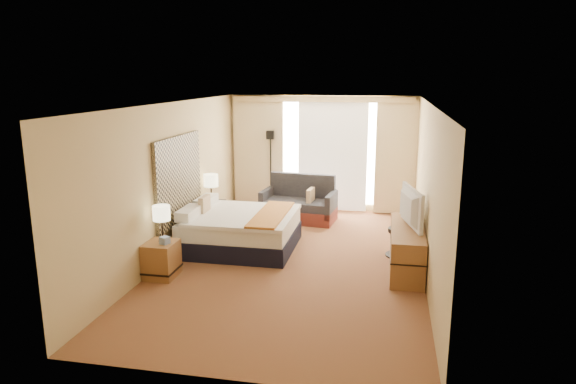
% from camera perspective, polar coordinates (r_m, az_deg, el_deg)
% --- Properties ---
extents(floor, '(4.20, 7.00, 0.02)m').
position_cam_1_polar(floor, '(8.66, 0.62, -7.68)').
color(floor, maroon).
rests_on(floor, ground).
extents(ceiling, '(4.20, 7.00, 0.02)m').
position_cam_1_polar(ceiling, '(8.12, 0.66, 9.77)').
color(ceiling, white).
rests_on(ceiling, wall_back).
extents(wall_back, '(4.20, 0.02, 2.60)m').
position_cam_1_polar(wall_back, '(11.70, 3.79, 4.29)').
color(wall_back, tan).
rests_on(wall_back, ground).
extents(wall_front, '(4.20, 0.02, 2.60)m').
position_cam_1_polar(wall_front, '(5.02, -6.74, -7.49)').
color(wall_front, tan).
rests_on(wall_front, ground).
extents(wall_left, '(0.02, 7.00, 2.60)m').
position_cam_1_polar(wall_left, '(8.91, -12.76, 1.29)').
color(wall_left, tan).
rests_on(wall_left, ground).
extents(wall_right, '(0.02, 7.00, 2.60)m').
position_cam_1_polar(wall_right, '(8.18, 15.26, 0.14)').
color(wall_right, tan).
rests_on(wall_right, ground).
extents(headboard, '(0.06, 1.85, 1.50)m').
position_cam_1_polar(headboard, '(9.08, -12.02, 1.41)').
color(headboard, black).
rests_on(headboard, wall_left).
extents(nightstand_left, '(0.45, 0.52, 0.55)m').
position_cam_1_polar(nightstand_left, '(8.17, -13.89, -7.30)').
color(nightstand_left, brown).
rests_on(nightstand_left, floor).
extents(nightstand_right, '(0.45, 0.52, 0.55)m').
position_cam_1_polar(nightstand_right, '(10.37, -8.11, -2.72)').
color(nightstand_right, brown).
rests_on(nightstand_right, floor).
extents(media_dresser, '(0.50, 1.80, 0.70)m').
position_cam_1_polar(media_dresser, '(8.42, 13.04, -6.10)').
color(media_dresser, brown).
rests_on(media_dresser, floor).
extents(window, '(2.30, 0.02, 2.30)m').
position_cam_1_polar(window, '(11.63, 4.99, 4.32)').
color(window, white).
rests_on(window, wall_back).
extents(curtains, '(4.12, 0.19, 2.56)m').
position_cam_1_polar(curtains, '(11.57, 3.70, 4.74)').
color(curtains, beige).
rests_on(curtains, floor).
extents(bed, '(1.91, 1.75, 0.93)m').
position_cam_1_polar(bed, '(9.22, -5.33, -4.20)').
color(bed, black).
rests_on(bed, floor).
extents(loveseat, '(1.62, 0.98, 0.96)m').
position_cam_1_polar(loveseat, '(10.96, 1.28, -1.51)').
color(loveseat, '#5E221A').
rests_on(loveseat, floor).
extents(floor_lamp, '(0.23, 0.23, 1.81)m').
position_cam_1_polar(floor_lamp, '(11.71, -1.95, 4.23)').
color(floor_lamp, black).
rests_on(floor_lamp, floor).
extents(desk_chair, '(0.47, 0.47, 0.97)m').
position_cam_1_polar(desk_chair, '(8.96, 12.70, -4.38)').
color(desk_chair, black).
rests_on(desk_chair, floor).
extents(lamp_left, '(0.27, 0.27, 0.56)m').
position_cam_1_polar(lamp_left, '(8.02, -13.89, -2.36)').
color(lamp_left, black).
rests_on(lamp_left, nightstand_left).
extents(lamp_right, '(0.28, 0.28, 0.59)m').
position_cam_1_polar(lamp_right, '(10.17, -8.56, 1.22)').
color(lamp_right, black).
rests_on(lamp_right, nightstand_right).
extents(tissue_box, '(0.16, 0.16, 0.11)m').
position_cam_1_polar(tissue_box, '(7.99, -13.54, -5.24)').
color(tissue_box, '#7D95C2').
rests_on(tissue_box, nightstand_left).
extents(telephone, '(0.18, 0.14, 0.07)m').
position_cam_1_polar(telephone, '(10.27, -7.48, -1.08)').
color(telephone, black).
rests_on(telephone, nightstand_right).
extents(television, '(0.39, 1.07, 0.61)m').
position_cam_1_polar(television, '(8.30, 12.91, -1.64)').
color(television, black).
rests_on(television, media_dresser).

